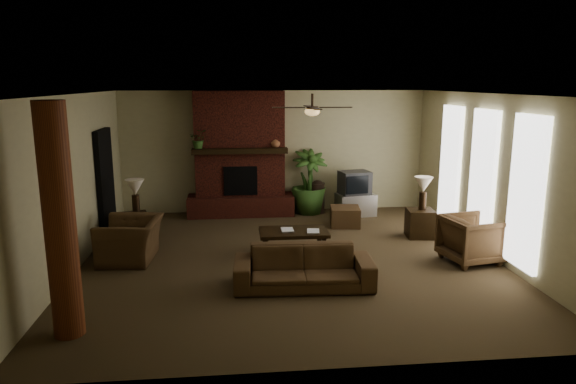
{
  "coord_description": "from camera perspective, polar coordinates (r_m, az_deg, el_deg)",
  "views": [
    {
      "loc": [
        -0.92,
        -8.42,
        3.0
      ],
      "look_at": [
        0.0,
        0.4,
        1.1
      ],
      "focal_mm": 32.3,
      "sensor_mm": 36.0,
      "label": 1
    }
  ],
  "objects": [
    {
      "name": "book_b",
      "position": [
        9.02,
        2.12,
        -3.51
      ],
      "size": [
        0.21,
        0.05,
        0.29
      ],
      "primitive_type": "imported",
      "rotation": [
        0.0,
        0.0,
        -0.14
      ],
      "color": "#999999",
      "rests_on": "coffee_table"
    },
    {
      "name": "log_column",
      "position": [
        6.56,
        -23.83,
        -3.1
      ],
      "size": [
        0.36,
        0.36,
        2.8
      ],
      "primitive_type": "cylinder",
      "color": "brown",
      "rests_on": "ground"
    },
    {
      "name": "room_shell",
      "position": [
        8.62,
        0.27,
        1.39
      ],
      "size": [
        7.0,
        7.0,
        7.0
      ],
      "color": "#4C3C26",
      "rests_on": "ground"
    },
    {
      "name": "floor_plant",
      "position": [
        11.98,
        2.3,
        -0.4
      ],
      "size": [
        1.19,
        1.64,
        0.82
      ],
      "primitive_type": "imported",
      "rotation": [
        0.0,
        0.0,
        0.27
      ],
      "color": "#335823",
      "rests_on": "ground"
    },
    {
      "name": "mantel_vase",
      "position": [
        11.56,
        -1.4,
        5.48
      ],
      "size": [
        0.22,
        0.23,
        0.22
      ],
      "primitive_type": "imported",
      "rotation": [
        0.0,
        0.0,
        -0.01
      ],
      "color": "#995F3D",
      "rests_on": "fireplace"
    },
    {
      "name": "tv_stand",
      "position": [
        11.89,
        7.45,
        -1.38
      ],
      "size": [
        0.92,
        0.63,
        0.5
      ],
      "primitive_type": "cube",
      "rotation": [
        0.0,
        0.0,
        0.16
      ],
      "color": "silver",
      "rests_on": "ground"
    },
    {
      "name": "ottoman",
      "position": [
        11.02,
        6.3,
        -2.7
      ],
      "size": [
        0.67,
        0.67,
        0.4
      ],
      "primitive_type": "cube",
      "rotation": [
        0.0,
        0.0,
        -0.13
      ],
      "color": "#503922",
      "rests_on": "ground"
    },
    {
      "name": "ceiling_fan",
      "position": [
        8.83,
        2.68,
        9.02
      ],
      "size": [
        1.35,
        1.35,
        0.37
      ],
      "color": "#2F2115",
      "rests_on": "ceiling"
    },
    {
      "name": "floor_vase",
      "position": [
        12.0,
        3.24,
        -0.28
      ],
      "size": [
        0.34,
        0.34,
        0.77
      ],
      "color": "#30211A",
      "rests_on": "ground"
    },
    {
      "name": "side_table_right",
      "position": [
        10.49,
        14.32,
        -3.35
      ],
      "size": [
        0.55,
        0.55,
        0.55
      ],
      "primitive_type": "cube",
      "rotation": [
        0.0,
        0.0,
        -0.1
      ],
      "color": "black",
      "rests_on": "ground"
    },
    {
      "name": "doorway",
      "position": [
        10.71,
        -19.45,
        0.9
      ],
      "size": [
        0.1,
        1.0,
        2.1
      ],
      "primitive_type": "cube",
      "color": "black",
      "rests_on": "ground"
    },
    {
      "name": "fireplace",
      "position": [
        11.79,
        -5.3,
        3.04
      ],
      "size": [
        2.4,
        0.7,
        2.8
      ],
      "color": "#572117",
      "rests_on": "ground"
    },
    {
      "name": "windows",
      "position": [
        9.81,
        20.62,
        1.62
      ],
      "size": [
        0.08,
        3.65,
        2.35
      ],
      "color": "white",
      "rests_on": "ground"
    },
    {
      "name": "side_table_left",
      "position": [
        10.28,
        -16.53,
        -3.79
      ],
      "size": [
        0.63,
        0.63,
        0.55
      ],
      "primitive_type": "cube",
      "rotation": [
        0.0,
        0.0,
        0.31
      ],
      "color": "black",
      "rests_on": "ground"
    },
    {
      "name": "armchair_left",
      "position": [
        9.21,
        -16.97,
        -4.34
      ],
      "size": [
        0.79,
        1.14,
        0.96
      ],
      "primitive_type": "imported",
      "rotation": [
        0.0,
        0.0,
        -1.64
      ],
      "color": "#503922",
      "rests_on": "ground"
    },
    {
      "name": "sofa",
      "position": [
        7.72,
        1.74,
        -7.6
      ],
      "size": [
        2.08,
        0.7,
        0.8
      ],
      "primitive_type": "imported",
      "rotation": [
        0.0,
        0.0,
        -0.05
      ],
      "color": "#503922",
      "rests_on": "ground"
    },
    {
      "name": "armchair_right",
      "position": [
        9.26,
        19.59,
        -4.68
      ],
      "size": [
        0.95,
        0.99,
        0.88
      ],
      "primitive_type": "imported",
      "rotation": [
        0.0,
        0.0,
        1.76
      ],
      "color": "#503922",
      "rests_on": "ground"
    },
    {
      "name": "lamp_right",
      "position": [
        10.34,
        14.68,
        0.54
      ],
      "size": [
        0.45,
        0.45,
        0.65
      ],
      "color": "#2F2115",
      "rests_on": "side_table_right"
    },
    {
      "name": "book_a",
      "position": [
        9.07,
        -0.77,
        -3.43
      ],
      "size": [
        0.22,
        0.03,
        0.29
      ],
      "primitive_type": "imported",
      "rotation": [
        0.0,
        0.0,
        0.0
      ],
      "color": "#999999",
      "rests_on": "coffee_table"
    },
    {
      "name": "mantel_plant",
      "position": [
        11.5,
        -9.8,
        5.54
      ],
      "size": [
        0.42,
        0.46,
        0.33
      ],
      "primitive_type": "imported",
      "rotation": [
        0.0,
        0.0,
        0.11
      ],
      "color": "#335823",
      "rests_on": "fireplace"
    },
    {
      "name": "tv",
      "position": [
        11.77,
        7.35,
        1.02
      ],
      "size": [
        0.73,
        0.63,
        0.52
      ],
      "color": "#333335",
      "rests_on": "tv_stand"
    },
    {
      "name": "lamp_left",
      "position": [
        10.16,
        -16.48,
        0.24
      ],
      "size": [
        0.45,
        0.45,
        0.65
      ],
      "color": "#2F2115",
      "rests_on": "side_table_left"
    },
    {
      "name": "coffee_table",
      "position": [
        9.15,
        0.62,
        -4.6
      ],
      "size": [
        1.2,
        0.7,
        0.43
      ],
      "color": "black",
      "rests_on": "ground"
    }
  ]
}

